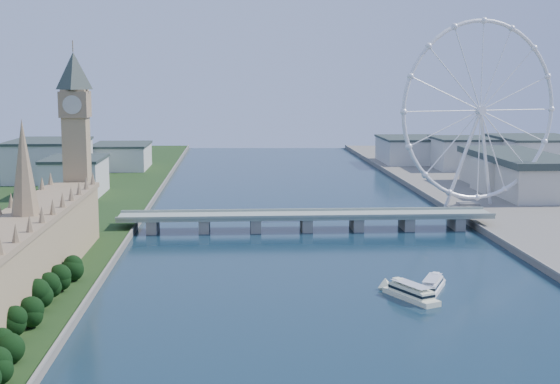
{
  "coord_description": "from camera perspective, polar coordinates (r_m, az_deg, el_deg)",
  "views": [
    {
      "loc": [
        -42.21,
        -151.13,
        89.09
      ],
      "look_at": [
        -20.86,
        210.0,
        36.06
      ],
      "focal_mm": 50.0,
      "sensor_mm": 36.0,
      "label": 1
    }
  ],
  "objects": [
    {
      "name": "city_skyline",
      "position": [
        719.48,
        3.14,
        2.57
      ],
      "size": [
        505.0,
        280.0,
        32.0
      ],
      "color": "beige",
      "rests_on": "ground"
    },
    {
      "name": "tour_boat_far",
      "position": [
        337.41,
        11.05,
        -7.13
      ],
      "size": [
        18.6,
        29.13,
        6.33
      ],
      "primitive_type": null,
      "rotation": [
        0.0,
        0.0,
        -0.43
      ],
      "color": "white",
      "rests_on": "ground"
    },
    {
      "name": "tour_boat_near",
      "position": [
        324.06,
        9.55,
        -7.74
      ],
      "size": [
        20.96,
        31.67,
        6.94
      ],
      "primitive_type": null,
      "rotation": [
        0.0,
        0.0,
        0.45
      ],
      "color": "#F1F4CB",
      "rests_on": "ground"
    },
    {
      "name": "westminster_bridge",
      "position": [
        460.55,
        1.93,
        -1.98
      ],
      "size": [
        220.0,
        22.0,
        9.5
      ],
      "color": "gray",
      "rests_on": "ground"
    },
    {
      "name": "london_eye",
      "position": [
        531.99,
        14.44,
        5.75
      ],
      "size": [
        113.6,
        39.12,
        124.3
      ],
      "color": "silver",
      "rests_on": "ground"
    },
    {
      "name": "big_ben",
      "position": [
        438.21,
        -14.73,
        5.12
      ],
      "size": [
        20.02,
        20.02,
        110.0
      ],
      "color": "tan",
      "rests_on": "ground"
    },
    {
      "name": "parliament_range",
      "position": [
        339.81,
        -17.97,
        -4.07
      ],
      "size": [
        24.0,
        200.0,
        70.0
      ],
      "color": "tan",
      "rests_on": "ground"
    },
    {
      "name": "county_hall",
      "position": [
        626.76,
        16.93,
        -0.2
      ],
      "size": [
        54.0,
        144.0,
        35.0
      ],
      "primitive_type": null,
      "color": "beige",
      "rests_on": "ground"
    }
  ]
}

